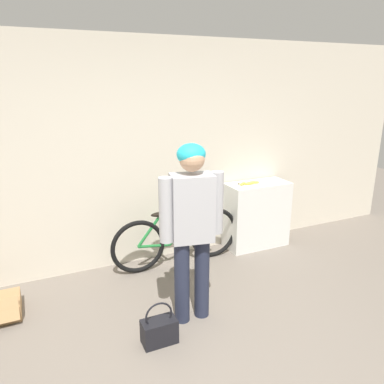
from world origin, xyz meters
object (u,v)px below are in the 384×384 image
banana (249,183)px  bicycle (178,238)px  handbag (159,330)px  person (192,219)px

banana → bicycle: bearing=-176.1°
bicycle → handbag: size_ratio=4.19×
bicycle → banana: size_ratio=5.28×
person → handbag: 0.97m
bicycle → banana: 1.14m
handbag → person: bearing=27.8°
person → banana: size_ratio=5.38×
banana → handbag: bearing=-142.1°
banana → person: bearing=-139.5°
bicycle → handbag: bearing=-119.0°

